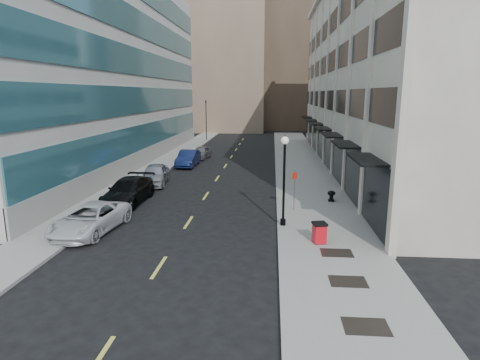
# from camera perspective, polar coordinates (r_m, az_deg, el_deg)

# --- Properties ---
(ground) EXTENTS (160.00, 160.00, 0.00)m
(ground) POSITION_cam_1_polar(r_m,az_deg,el_deg) (15.79, -13.49, -14.99)
(ground) COLOR black
(ground) RESTS_ON ground
(sidewalk_right) EXTENTS (5.00, 80.00, 0.15)m
(sidewalk_right) POSITION_cam_1_polar(r_m,az_deg,el_deg) (34.16, 9.31, 0.14)
(sidewalk_right) COLOR gray
(sidewalk_right) RESTS_ON ground
(sidewalk_left) EXTENTS (3.00, 80.00, 0.15)m
(sidewalk_left) POSITION_cam_1_polar(r_m,az_deg,el_deg) (35.81, -13.62, 0.52)
(sidewalk_left) COLOR gray
(sidewalk_left) RESTS_ON ground
(building_right) EXTENTS (15.30, 46.50, 18.25)m
(building_right) POSITION_cam_1_polar(r_m,az_deg,el_deg) (42.17, 22.23, 13.88)
(building_right) COLOR beige
(building_right) RESTS_ON ground
(building_left) EXTENTS (16.14, 46.00, 20.00)m
(building_left) POSITION_cam_1_polar(r_m,az_deg,el_deg) (45.34, -23.24, 14.89)
(building_left) COLOR #BCB7AA
(building_left) RESTS_ON ground
(skyline_tan_near) EXTENTS (14.00, 18.00, 28.00)m
(skyline_tan_near) POSITION_cam_1_polar(r_m,az_deg,el_deg) (82.04, -1.53, 17.03)
(skyline_tan_near) COLOR #897159
(skyline_tan_near) RESTS_ON ground
(skyline_brown) EXTENTS (12.00, 16.00, 34.00)m
(skyline_brown) POSITION_cam_1_polar(r_m,az_deg,el_deg) (85.93, 7.20, 18.73)
(skyline_brown) COLOR brown
(skyline_brown) RESTS_ON ground
(skyline_tan_far) EXTENTS (12.00, 14.00, 22.00)m
(skyline_tan_far) POSITION_cam_1_polar(r_m,az_deg,el_deg) (93.26, -7.16, 14.52)
(skyline_tan_far) COLOR #897159
(skyline_tan_far) RESTS_ON ground
(skyline_stone) EXTENTS (10.00, 14.00, 20.00)m
(skyline_stone) POSITION_cam_1_polar(r_m,az_deg,el_deg) (80.47, 14.59, 13.89)
(skyline_stone) COLOR beige
(skyline_stone) RESTS_ON ground
(grate_near) EXTENTS (1.40, 1.00, 0.01)m
(grate_near) POSITION_cam_1_polar(r_m,az_deg,el_deg) (13.60, 17.48, -19.24)
(grate_near) COLOR black
(grate_near) RESTS_ON sidewalk_right
(grate_mid) EXTENTS (1.40, 1.00, 0.01)m
(grate_mid) POSITION_cam_1_polar(r_m,az_deg,el_deg) (16.18, 15.12, -13.76)
(grate_mid) COLOR black
(grate_mid) RESTS_ON sidewalk_right
(grate_far) EXTENTS (1.40, 1.00, 0.01)m
(grate_far) POSITION_cam_1_polar(r_m,az_deg,el_deg) (18.70, 13.58, -10.03)
(grate_far) COLOR black
(grate_far) RESTS_ON sidewalk_right
(road_centerline) EXTENTS (0.15, 68.20, 0.01)m
(road_centerline) POSITION_cam_1_polar(r_m,az_deg,el_deg) (31.47, -4.00, -0.89)
(road_centerline) COLOR #D8CC4C
(road_centerline) RESTS_ON ground
(traffic_signal) EXTENTS (0.66, 0.66, 6.98)m
(traffic_signal) POSITION_cam_1_polar(r_m,az_deg,el_deg) (62.15, -4.88, 10.88)
(traffic_signal) COLOR black
(traffic_signal) RESTS_ON ground
(car_white_van) EXTENTS (3.00, 5.50, 1.46)m
(car_white_van) POSITION_cam_1_polar(r_m,az_deg,el_deg) (22.39, -20.49, -5.18)
(car_white_van) COLOR silver
(car_white_van) RESTS_ON ground
(car_black_pickup) EXTENTS (2.41, 5.62, 1.61)m
(car_black_pickup) POSITION_cam_1_polar(r_m,az_deg,el_deg) (27.51, -15.60, -1.52)
(car_black_pickup) COLOR black
(car_black_pickup) RESTS_ON ground
(car_silver_sedan) EXTENTS (2.49, 4.99, 1.63)m
(car_silver_sedan) POSITION_cam_1_polar(r_m,az_deg,el_deg) (32.57, -12.00, 0.78)
(car_silver_sedan) COLOR #A0A4A9
(car_silver_sedan) RESTS_ON ground
(car_blue_sedan) EXTENTS (1.74, 4.85, 1.59)m
(car_blue_sedan) POSITION_cam_1_polar(r_m,az_deg,el_deg) (40.22, -7.38, 3.06)
(car_blue_sedan) COLOR #131E49
(car_blue_sedan) RESTS_ON ground
(car_grey_sedan) EXTENTS (2.07, 4.21, 1.38)m
(car_grey_sedan) POSITION_cam_1_polar(r_m,az_deg,el_deg) (44.80, -5.54, 3.91)
(car_grey_sedan) COLOR slate
(car_grey_sedan) RESTS_ON ground
(trash_bin) EXTENTS (0.75, 0.77, 1.01)m
(trash_bin) POSITION_cam_1_polar(r_m,az_deg,el_deg) (19.52, 11.22, -7.27)
(trash_bin) COLOR red
(trash_bin) RESTS_ON sidewalk_right
(lamppost) EXTENTS (0.41, 0.41, 4.91)m
(lamppost) POSITION_cam_1_polar(r_m,az_deg,el_deg) (21.23, 6.30, 1.03)
(lamppost) COLOR black
(lamppost) RESTS_ON sidewalk_right
(sign_post) EXTENTS (0.29, 0.10, 2.52)m
(sign_post) POSITION_cam_1_polar(r_m,az_deg,el_deg) (24.31, 7.75, -0.65)
(sign_post) COLOR slate
(sign_post) RESTS_ON sidewalk_right
(urn_planter) EXTENTS (0.52, 0.52, 0.72)m
(urn_planter) POSITION_cam_1_polar(r_m,az_deg,el_deg) (27.12, 12.87, -2.05)
(urn_planter) COLOR black
(urn_planter) RESTS_ON sidewalk_right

